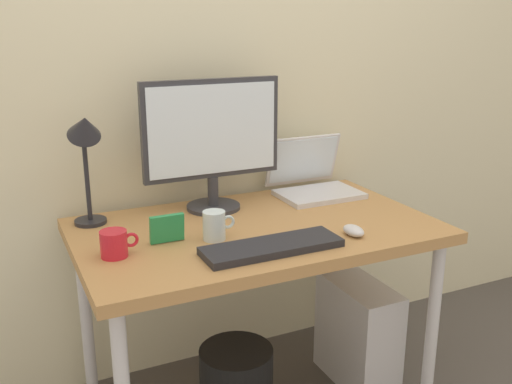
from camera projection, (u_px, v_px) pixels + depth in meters
back_wall at (208, 47)px, 2.21m from camera, size 4.40×0.04×2.60m
desk at (256, 243)px, 2.03m from camera, size 1.22×0.73×0.72m
monitor at (212, 137)px, 2.11m from camera, size 0.52×0.20×0.48m
laptop at (312, 179)px, 2.37m from camera, size 0.32×0.28×0.22m
desk_lamp at (85, 144)px, 1.92m from camera, size 0.11×0.16×0.41m
keyboard at (272, 247)px, 1.79m from camera, size 0.44×0.14×0.02m
mouse at (354, 231)px, 1.91m from camera, size 0.06×0.09×0.03m
coffee_mug at (114, 244)px, 1.74m from camera, size 0.12×0.08×0.08m
glass_cup at (215, 225)px, 1.87m from camera, size 0.11×0.07×0.09m
photo_frame at (167, 228)px, 1.85m from camera, size 0.11×0.02×0.09m
computer_tower at (358, 333)px, 2.31m from camera, size 0.18×0.36×0.42m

